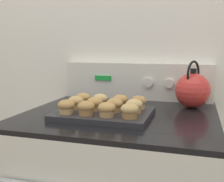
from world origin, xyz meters
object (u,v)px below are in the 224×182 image
at_px(muffin_r2_c2, 120,101).
at_px(muffin_r0_c0, 66,107).
at_px(muffin_r1_c2, 114,105).
at_px(muffin_r2_c1, 100,100).
at_px(muffin_r1_c0, 76,102).
at_px(muffin_r1_c3, 134,106).
at_px(muffin_r1_c1, 95,104).
at_px(tea_kettle, 193,90).
at_px(muffin_pan, 104,114).
at_px(muffin_r2_c3, 139,102).
at_px(muffin_r0_c1, 86,108).
at_px(muffin_r0_c3, 130,111).
at_px(muffin_r0_c2, 107,109).
at_px(muffin_r2_c0, 83,99).

bearing_deg(muffin_r2_c2, muffin_r0_c0, -134.30).
xyz_separation_m(muffin_r1_c2, muffin_r2_c1, (-0.09, 0.08, 0.00)).
bearing_deg(muffin_r1_c0, muffin_r1_c3, 0.66).
relative_size(muffin_r1_c0, muffin_r1_c1, 1.00).
distance_m(muffin_r1_c2, tea_kettle, 0.39).
bearing_deg(muffin_r1_c3, muffin_r2_c1, 154.89).
height_order(muffin_pan, muffin_r1_c0, muffin_r1_c0).
xyz_separation_m(muffin_r2_c2, muffin_r2_c3, (0.08, -0.00, 0.00)).
bearing_deg(muffin_pan, muffin_r1_c2, -2.06).
height_order(muffin_r0_c1, muffin_r0_c3, same).
bearing_deg(muffin_r0_c1, muffin_r0_c3, 0.66).
bearing_deg(muffin_r0_c3, muffin_pan, 146.48).
distance_m(muffin_r0_c3, tea_kettle, 0.41).
xyz_separation_m(muffin_r0_c0, muffin_r0_c3, (0.24, 0.00, 0.00)).
height_order(muffin_r1_c1, tea_kettle, tea_kettle).
relative_size(muffin_r0_c3, muffin_r1_c3, 1.00).
bearing_deg(muffin_r0_c2, muffin_r0_c1, 179.36).
bearing_deg(muffin_r2_c2, muffin_r2_c1, -177.37).
bearing_deg(muffin_r1_c3, muffin_r2_c3, 88.67).
relative_size(muffin_r0_c2, muffin_r2_c3, 1.00).
distance_m(muffin_r1_c3, muffin_r2_c2, 0.11).
height_order(muffin_r0_c0, muffin_r2_c0, same).
bearing_deg(muffin_pan, muffin_r0_c0, -145.45).
xyz_separation_m(muffin_r2_c0, muffin_r2_c3, (0.24, -0.00, 0.00)).
xyz_separation_m(muffin_r1_c2, muffin_r2_c3, (0.08, 0.08, 0.00)).
relative_size(muffin_r1_c0, muffin_r2_c0, 1.00).
distance_m(muffin_r0_c2, muffin_r2_c3, 0.18).
distance_m(muffin_r1_c0, muffin_r1_c1, 0.08).
height_order(muffin_r0_c0, muffin_r2_c3, same).
height_order(muffin_r0_c0, muffin_r2_c1, same).
bearing_deg(tea_kettle, muffin_r2_c3, -137.39).
height_order(muffin_r0_c2, muffin_r2_c0, same).
distance_m(muffin_r1_c2, muffin_r2_c0, 0.18).
relative_size(muffin_r1_c1, muffin_r2_c3, 1.00).
bearing_deg(muffin_r0_c3, muffin_r1_c0, 161.56).
bearing_deg(muffin_r0_c2, muffin_r2_c0, 134.02).
height_order(muffin_r0_c0, muffin_r1_c3, same).
distance_m(muffin_r0_c3, muffin_r1_c2, 0.11).
distance_m(muffin_r0_c2, tea_kettle, 0.46).
bearing_deg(muffin_r2_c1, muffin_r1_c2, -42.93).
height_order(muffin_r0_c3, muffin_r2_c3, same).
xyz_separation_m(muffin_r2_c0, muffin_r2_c1, (0.08, -0.00, 0.00)).
bearing_deg(muffin_r2_c2, muffin_r2_c3, -3.16).
xyz_separation_m(muffin_r0_c1, muffin_r1_c3, (0.16, 0.08, 0.00)).
height_order(muffin_r0_c1, muffin_r2_c0, same).
distance_m(muffin_pan, muffin_r1_c2, 0.06).
bearing_deg(muffin_r2_c3, muffin_r1_c1, -153.51).
distance_m(muffin_r1_c0, tea_kettle, 0.52).
bearing_deg(muffin_r2_c3, muffin_r0_c1, -135.35).
xyz_separation_m(muffin_r1_c1, muffin_r2_c3, (0.16, 0.08, 0.00)).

